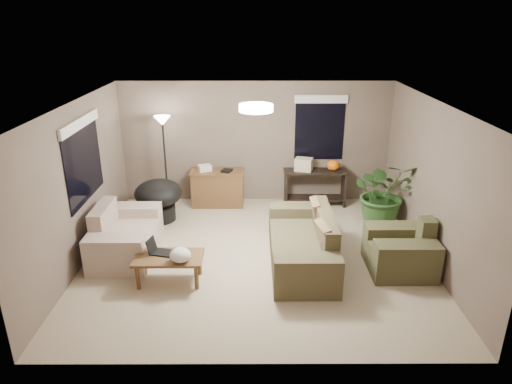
{
  "coord_description": "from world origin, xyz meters",
  "views": [
    {
      "loc": [
        -0.02,
        -6.62,
        3.69
      ],
      "look_at": [
        0.0,
        0.2,
        1.05
      ],
      "focal_mm": 32.0,
      "sensor_mm": 36.0,
      "label": 1
    }
  ],
  "objects_px": {
    "desk": "(218,188)",
    "houseplant": "(383,200)",
    "floor_lamp": "(163,132)",
    "coffee_table": "(169,260)",
    "cat_scratching_post": "(407,243)",
    "papasan_chair": "(159,197)",
    "armchair": "(401,252)",
    "console_table": "(315,185)",
    "loveseat": "(124,237)",
    "main_sofa": "(304,245)"
  },
  "relations": [
    {
      "from": "desk",
      "to": "houseplant",
      "type": "relative_size",
      "value": 0.85
    },
    {
      "from": "floor_lamp",
      "to": "coffee_table",
      "type": "bearing_deg",
      "value": -79.54
    },
    {
      "from": "desk",
      "to": "cat_scratching_post",
      "type": "distance_m",
      "value": 3.91
    },
    {
      "from": "papasan_chair",
      "to": "cat_scratching_post",
      "type": "bearing_deg",
      "value": -18.24
    },
    {
      "from": "papasan_chair",
      "to": "houseplant",
      "type": "xyz_separation_m",
      "value": [
        4.22,
        -0.24,
        0.04
      ]
    },
    {
      "from": "houseplant",
      "to": "cat_scratching_post",
      "type": "bearing_deg",
      "value": -84.78
    },
    {
      "from": "armchair",
      "to": "cat_scratching_post",
      "type": "distance_m",
      "value": 0.5
    },
    {
      "from": "desk",
      "to": "console_table",
      "type": "bearing_deg",
      "value": 0.54
    },
    {
      "from": "loveseat",
      "to": "armchair",
      "type": "height_order",
      "value": "same"
    },
    {
      "from": "coffee_table",
      "to": "floor_lamp",
      "type": "xyz_separation_m",
      "value": [
        -0.51,
        2.76,
        1.24
      ]
    },
    {
      "from": "coffee_table",
      "to": "console_table",
      "type": "distance_m",
      "value": 3.88
    },
    {
      "from": "main_sofa",
      "to": "desk",
      "type": "xyz_separation_m",
      "value": [
        -1.54,
        2.36,
        0.08
      ]
    },
    {
      "from": "coffee_table",
      "to": "desk",
      "type": "distance_m",
      "value": 2.98
    },
    {
      "from": "main_sofa",
      "to": "houseplant",
      "type": "xyz_separation_m",
      "value": [
        1.61,
        1.39,
        0.21
      ]
    },
    {
      "from": "main_sofa",
      "to": "desk",
      "type": "relative_size",
      "value": 2.0
    },
    {
      "from": "floor_lamp",
      "to": "cat_scratching_post",
      "type": "xyz_separation_m",
      "value": [
        4.26,
        -1.97,
        -1.38
      ]
    },
    {
      "from": "houseplant",
      "to": "console_table",
      "type": "bearing_deg",
      "value": 138.97
    },
    {
      "from": "floor_lamp",
      "to": "cat_scratching_post",
      "type": "bearing_deg",
      "value": -24.85
    },
    {
      "from": "floor_lamp",
      "to": "houseplant",
      "type": "xyz_separation_m",
      "value": [
        4.15,
        -0.79,
        -1.09
      ]
    },
    {
      "from": "main_sofa",
      "to": "coffee_table",
      "type": "height_order",
      "value": "main_sofa"
    },
    {
      "from": "coffee_table",
      "to": "desk",
      "type": "relative_size",
      "value": 0.91
    },
    {
      "from": "cat_scratching_post",
      "to": "loveseat",
      "type": "bearing_deg",
      "value": 178.82
    },
    {
      "from": "cat_scratching_post",
      "to": "floor_lamp",
      "type": "bearing_deg",
      "value": 155.15
    },
    {
      "from": "armchair",
      "to": "main_sofa",
      "type": "bearing_deg",
      "value": 171.43
    },
    {
      "from": "houseplant",
      "to": "cat_scratching_post",
      "type": "relative_size",
      "value": 2.59
    },
    {
      "from": "loveseat",
      "to": "coffee_table",
      "type": "relative_size",
      "value": 1.6
    },
    {
      "from": "console_table",
      "to": "papasan_chair",
      "type": "relative_size",
      "value": 1.42
    },
    {
      "from": "desk",
      "to": "papasan_chair",
      "type": "relative_size",
      "value": 1.2
    },
    {
      "from": "loveseat",
      "to": "console_table",
      "type": "xyz_separation_m",
      "value": [
        3.39,
        2.08,
        0.14
      ]
    },
    {
      "from": "coffee_table",
      "to": "papasan_chair",
      "type": "relative_size",
      "value": 1.09
    },
    {
      "from": "loveseat",
      "to": "desk",
      "type": "height_order",
      "value": "loveseat"
    },
    {
      "from": "floor_lamp",
      "to": "console_table",
      "type": "bearing_deg",
      "value": 3.86
    },
    {
      "from": "loveseat",
      "to": "coffee_table",
      "type": "bearing_deg",
      "value": -44.6
    },
    {
      "from": "coffee_table",
      "to": "papasan_chair",
      "type": "xyz_separation_m",
      "value": [
        -0.57,
        2.21,
        0.11
      ]
    },
    {
      "from": "console_table",
      "to": "coffee_table",
      "type": "bearing_deg",
      "value": -130.22
    },
    {
      "from": "loveseat",
      "to": "papasan_chair",
      "type": "bearing_deg",
      "value": 76.57
    },
    {
      "from": "armchair",
      "to": "houseplant",
      "type": "height_order",
      "value": "houseplant"
    },
    {
      "from": "console_table",
      "to": "cat_scratching_post",
      "type": "relative_size",
      "value": 2.6
    },
    {
      "from": "houseplant",
      "to": "cat_scratching_post",
      "type": "distance_m",
      "value": 1.22
    },
    {
      "from": "coffee_table",
      "to": "cat_scratching_post",
      "type": "height_order",
      "value": "cat_scratching_post"
    },
    {
      "from": "main_sofa",
      "to": "cat_scratching_post",
      "type": "distance_m",
      "value": 1.73
    },
    {
      "from": "coffee_table",
      "to": "houseplant",
      "type": "xyz_separation_m",
      "value": [
        3.64,
        1.96,
        0.15
      ]
    },
    {
      "from": "console_table",
      "to": "houseplant",
      "type": "bearing_deg",
      "value": -41.03
    },
    {
      "from": "main_sofa",
      "to": "console_table",
      "type": "distance_m",
      "value": 2.43
    },
    {
      "from": "loveseat",
      "to": "armchair",
      "type": "bearing_deg",
      "value": -6.78
    },
    {
      "from": "main_sofa",
      "to": "armchair",
      "type": "distance_m",
      "value": 1.49
    },
    {
      "from": "console_table",
      "to": "houseplant",
      "type": "distance_m",
      "value": 1.52
    },
    {
      "from": "main_sofa",
      "to": "console_table",
      "type": "bearing_deg",
      "value": 78.99
    },
    {
      "from": "coffee_table",
      "to": "cat_scratching_post",
      "type": "relative_size",
      "value": 2.0
    },
    {
      "from": "loveseat",
      "to": "floor_lamp",
      "type": "distance_m",
      "value": 2.32
    }
  ]
}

